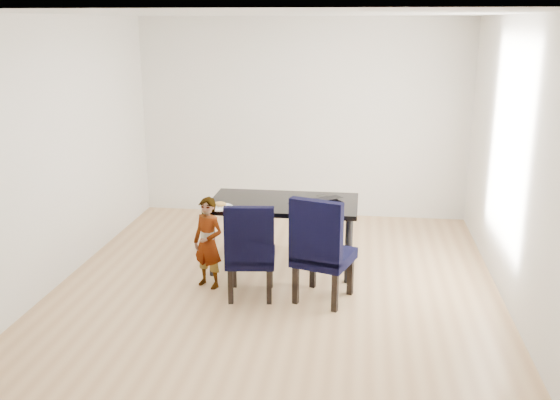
# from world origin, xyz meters

# --- Properties ---
(floor) EXTENTS (4.50, 5.00, 0.01)m
(floor) POSITION_xyz_m (0.00, 0.00, -0.01)
(floor) COLOR tan
(floor) RESTS_ON ground
(ceiling) EXTENTS (4.50, 5.00, 0.01)m
(ceiling) POSITION_xyz_m (0.00, 0.00, 2.71)
(ceiling) COLOR white
(ceiling) RESTS_ON wall_back
(wall_back) EXTENTS (4.50, 0.01, 2.70)m
(wall_back) POSITION_xyz_m (0.00, 2.50, 1.35)
(wall_back) COLOR white
(wall_back) RESTS_ON ground
(wall_front) EXTENTS (4.50, 0.01, 2.70)m
(wall_front) POSITION_xyz_m (0.00, -2.50, 1.35)
(wall_front) COLOR white
(wall_front) RESTS_ON ground
(wall_left) EXTENTS (0.01, 5.00, 2.70)m
(wall_left) POSITION_xyz_m (-2.25, 0.00, 1.35)
(wall_left) COLOR white
(wall_left) RESTS_ON ground
(wall_right) EXTENTS (0.01, 5.00, 2.70)m
(wall_right) POSITION_xyz_m (2.25, 0.00, 1.35)
(wall_right) COLOR white
(wall_right) RESTS_ON ground
(dining_table) EXTENTS (1.60, 0.90, 0.75)m
(dining_table) POSITION_xyz_m (0.00, 0.50, 0.38)
(dining_table) COLOR black
(dining_table) RESTS_ON floor
(chair_left) EXTENTS (0.52, 0.54, 0.98)m
(chair_left) POSITION_xyz_m (-0.22, -0.31, 0.49)
(chair_left) COLOR black
(chair_left) RESTS_ON floor
(chair_right) EXTENTS (0.65, 0.66, 1.06)m
(chair_right) POSITION_xyz_m (0.50, -0.30, 0.53)
(chair_right) COLOR black
(chair_right) RESTS_ON floor
(child) EXTENTS (0.41, 0.35, 0.94)m
(child) POSITION_xyz_m (-0.69, -0.15, 0.47)
(child) COLOR #FF3E15
(child) RESTS_ON floor
(plate) EXTENTS (0.30, 0.30, 0.02)m
(plate) POSITION_xyz_m (-0.63, 0.16, 0.76)
(plate) COLOR white
(plate) RESTS_ON dining_table
(sandwich) EXTENTS (0.14, 0.09, 0.05)m
(sandwich) POSITION_xyz_m (-0.63, 0.17, 0.79)
(sandwich) COLOR #C28F45
(sandwich) RESTS_ON plate
(laptop) EXTENTS (0.40, 0.37, 0.03)m
(laptop) POSITION_xyz_m (0.44, 0.64, 0.76)
(laptop) COLOR black
(laptop) RESTS_ON dining_table
(cable_tangle) EXTENTS (0.19, 0.19, 0.01)m
(cable_tangle) POSITION_xyz_m (0.18, 0.33, 0.75)
(cable_tangle) COLOR black
(cable_tangle) RESTS_ON dining_table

